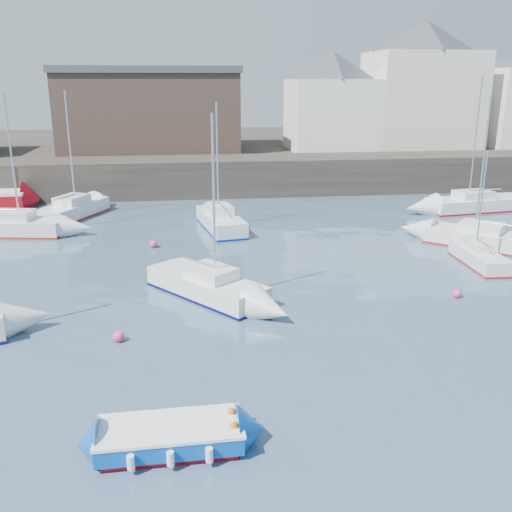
{
  "coord_description": "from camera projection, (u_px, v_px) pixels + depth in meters",
  "views": [
    {
      "loc": [
        -3.18,
        -12.83,
        9.27
      ],
      "look_at": [
        0.0,
        12.0,
        1.5
      ],
      "focal_mm": 40.0,
      "sensor_mm": 36.0,
      "label": 1
    }
  ],
  "objects": [
    {
      "name": "water",
      "position": [
        313.0,
        441.0,
        15.29
      ],
      "size": [
        220.0,
        220.0,
        0.0
      ],
      "primitive_type": "plane",
      "color": "#2D4760",
      "rests_on": "ground"
    },
    {
      "name": "quay_wall",
      "position": [
        221.0,
        176.0,
        48.0
      ],
      "size": [
        90.0,
        5.0,
        3.0
      ],
      "primitive_type": "cube",
      "color": "#28231E",
      "rests_on": "ground"
    },
    {
      "name": "land_strip",
      "position": [
        210.0,
        151.0,
        65.08
      ],
      "size": [
        90.0,
        32.0,
        2.8
      ],
      "primitive_type": "cube",
      "color": "#28231E",
      "rests_on": "ground"
    },
    {
      "name": "bldg_east_a",
      "position": [
        422.0,
        84.0,
        54.89
      ],
      "size": [
        13.36,
        13.36,
        11.8
      ],
      "color": "beige",
      "rests_on": "land_strip"
    },
    {
      "name": "bldg_east_d",
      "position": [
        332.0,
        101.0,
        53.76
      ],
      "size": [
        11.14,
        11.14,
        8.95
      ],
      "color": "white",
      "rests_on": "land_strip"
    },
    {
      "name": "warehouse",
      "position": [
        151.0,
        109.0,
        53.34
      ],
      "size": [
        16.4,
        10.4,
        7.6
      ],
      "color": "#3D2D26",
      "rests_on": "land_strip"
    },
    {
      "name": "blue_dinghy",
      "position": [
        170.0,
        436.0,
        14.82
      ],
      "size": [
        3.83,
        2.03,
        0.72
      ],
      "color": "#9C0A12",
      "rests_on": "ground"
    },
    {
      "name": "sailboat_b",
      "position": [
        207.0,
        285.0,
        25.34
      ],
      "size": [
        5.43,
        6.09,
        7.99
      ],
      "color": "silver",
      "rests_on": "ground"
    },
    {
      "name": "sailboat_c",
      "position": [
        479.0,
        257.0,
        29.66
      ],
      "size": [
        1.54,
        4.45,
        5.81
      ],
      "color": "silver",
      "rests_on": "ground"
    },
    {
      "name": "sailboat_d",
      "position": [
        486.0,
        239.0,
        32.7
      ],
      "size": [
        6.38,
        6.14,
        8.56
      ],
      "color": "silver",
      "rests_on": "ground"
    },
    {
      "name": "sailboat_e",
      "position": [
        11.0,
        226.0,
        35.38
      ],
      "size": [
        6.9,
        3.19,
        8.55
      ],
      "color": "silver",
      "rests_on": "ground"
    },
    {
      "name": "sailboat_f",
      "position": [
        221.0,
        221.0,
        36.75
      ],
      "size": [
        3.01,
        6.37,
        7.96
      ],
      "color": "silver",
      "rests_on": "ground"
    },
    {
      "name": "sailboat_g",
      "position": [
        476.0,
        203.0,
        41.94
      ],
      "size": [
        7.76,
        3.41,
        9.49
      ],
      "color": "silver",
      "rests_on": "ground"
    },
    {
      "name": "sailboat_h",
      "position": [
        70.0,
        210.0,
        39.59
      ],
      "size": [
        4.82,
        6.95,
        8.6
      ],
      "color": "silver",
      "rests_on": "ground"
    },
    {
      "name": "buoy_near",
      "position": [
        119.0,
        341.0,
        21.09
      ],
      "size": [
        0.43,
        0.43,
        0.43
      ],
      "primitive_type": "sphere",
      "color": "#F93380",
      "rests_on": "ground"
    },
    {
      "name": "buoy_mid",
      "position": [
        457.0,
        297.0,
        25.33
      ],
      "size": [
        0.38,
        0.38,
        0.38
      ],
      "primitive_type": "sphere",
      "color": "#F93380",
      "rests_on": "ground"
    },
    {
      "name": "buoy_far",
      "position": [
        154.0,
        247.0,
        32.87
      ],
      "size": [
        0.46,
        0.46,
        0.46
      ],
      "primitive_type": "sphere",
      "color": "#F93380",
      "rests_on": "ground"
    }
  ]
}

